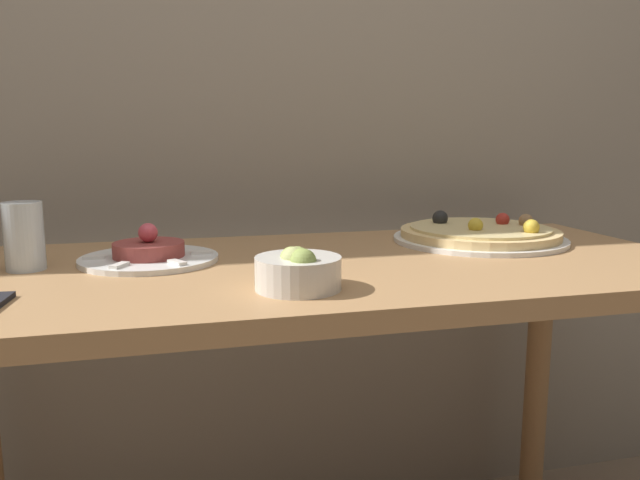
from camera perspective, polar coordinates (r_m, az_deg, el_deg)
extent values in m
cube|color=gray|center=(1.59, -4.38, 20.27)|extent=(8.00, 0.05, 2.60)
cube|color=#AD7F51|center=(1.15, -0.03, -2.88)|extent=(1.43, 0.65, 0.03)
cylinder|color=#AD7F51|center=(1.77, 19.22, -12.02)|extent=(0.06, 0.06, 0.74)
cylinder|color=white|center=(1.41, 14.36, 0.07)|extent=(0.37, 0.37, 0.01)
cylinder|color=#E5C17F|center=(1.40, 14.38, 0.61)|extent=(0.34, 0.34, 0.02)
cylinder|color=#E0C684|center=(1.40, 14.40, 1.08)|extent=(0.30, 0.30, 0.01)
sphere|color=gold|center=(1.35, 14.03, 1.32)|extent=(0.03, 0.03, 0.03)
sphere|color=gold|center=(1.35, 18.76, 1.10)|extent=(0.03, 0.03, 0.03)
sphere|color=#B22D23|center=(1.46, 16.35, 1.80)|extent=(0.03, 0.03, 0.03)
sphere|color=black|center=(1.44, 10.92, 1.97)|extent=(0.04, 0.04, 0.04)
sphere|color=#997047|center=(1.45, 18.31, 1.67)|extent=(0.03, 0.03, 0.03)
cylinder|color=white|center=(1.19, -15.34, -1.69)|extent=(0.25, 0.25, 0.01)
cylinder|color=#933D38|center=(1.19, -15.38, -0.82)|extent=(0.13, 0.13, 0.03)
sphere|color=#DB4C5B|center=(1.18, -15.45, 0.65)|extent=(0.04, 0.04, 0.04)
cube|color=white|center=(1.19, -10.77, -1.11)|extent=(0.04, 0.02, 0.01)
cube|color=white|center=(1.27, -13.18, -0.52)|extent=(0.03, 0.04, 0.01)
cube|color=white|center=(1.27, -17.47, -0.70)|extent=(0.03, 0.04, 0.01)
cube|color=white|center=(1.20, -19.94, -1.50)|extent=(0.04, 0.02, 0.01)
cube|color=white|center=(1.11, -17.87, -2.22)|extent=(0.03, 0.04, 0.01)
cube|color=white|center=(1.11, -12.94, -2.01)|extent=(0.03, 0.04, 0.01)
cylinder|color=silver|center=(0.95, -2.01, -3.03)|extent=(0.13, 0.13, 0.05)
sphere|color=#A3B25B|center=(0.94, -2.08, -1.72)|extent=(0.04, 0.04, 0.04)
sphere|color=#8EA34C|center=(0.91, -1.52, -2.01)|extent=(0.04, 0.04, 0.04)
sphere|color=#A3B25B|center=(0.95, -2.63, -1.64)|extent=(0.03, 0.03, 0.03)
sphere|color=#8EA34C|center=(0.92, -1.78, -1.89)|extent=(0.04, 0.04, 0.04)
sphere|color=#B7BC70|center=(0.93, -2.42, -1.78)|extent=(0.04, 0.04, 0.04)
cylinder|color=silver|center=(1.19, -25.44, 0.32)|extent=(0.07, 0.07, 0.12)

